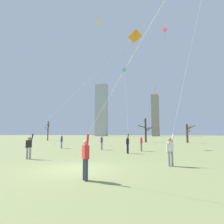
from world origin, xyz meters
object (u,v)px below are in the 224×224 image
Objects in this scene: bystander_far_off_by_trees at (141,143)px; bare_tree_leftmost at (146,129)px; kite_flyer_midfield_left_orange at (56,119)px; bystander_watching_nearby at (102,142)px; kite_flyer_far_back_green at (127,132)px; kite_flyer_midfield_right_blue at (178,114)px; distant_kite_high_overhead_yellow at (93,36)px; distant_kite_low_near_trees_red at (167,37)px; bare_tree_rightmost at (187,133)px; bare_tree_right_of_center at (48,130)px; bystander_strolling_midfield at (62,141)px; kite_flyer_foreground_left_teal at (141,60)px.

bare_tree_leftmost is (-2.89, 20.99, 1.92)m from bystander_far_off_by_trees.
kite_flyer_midfield_left_orange is at bearing -94.81° from bare_tree_leftmost.
bystander_far_off_by_trees is (4.66, -0.20, 0.00)m from bystander_watching_nearby.
kite_flyer_midfield_right_blue is (4.84, -5.90, 1.08)m from kite_flyer_far_back_green.
distant_kite_low_near_trees_red is at bearing 34.42° from distant_kite_high_overhead_yellow.
bare_tree_rightmost is at bearing 69.42° from kite_flyer_midfield_left_orange.
bare_tree_right_of_center is at bearing 138.51° from bystander_watching_nearby.
bystander_strolling_midfield is 29.04m from bare_tree_right_of_center.
kite_flyer_foreground_left_teal reaches higher than kite_flyer_midfield_right_blue.
bare_tree_rightmost is at bearing 73.98° from kite_flyer_far_back_green.
distant_kite_high_overhead_yellow reaches higher than bystander_far_off_by_trees.
bystander_watching_nearby is (-7.41, 14.73, -3.26)m from kite_flyer_foreground_left_teal.
kite_flyer_far_back_green is 0.61× the size of kite_flyer_foreground_left_teal.
bystander_strolling_midfield is 26.25m from bare_tree_rightmost.
kite_flyer_far_back_green is at bearing -99.97° from distant_kite_low_near_trees_red.
kite_flyer_midfield_right_blue reaches higher than bystander_watching_nearby.
kite_flyer_midfield_left_orange is 2.28× the size of bare_tree_leftmost.
kite_flyer_midfield_right_blue is 10.88× the size of bystander_strolling_midfield.
kite_flyer_midfield_right_blue is 10.88× the size of bystander_far_off_by_trees.
distant_kite_low_near_trees_red is (12.69, 8.70, 2.06)m from distant_kite_high_overhead_yellow.
bystander_far_off_by_trees is at bearing 100.72° from kite_flyer_foreground_left_teal.
bystander_strolling_midfield is (-14.13, 8.31, -2.20)m from kite_flyer_midfield_right_blue.
bystander_watching_nearby is at bearing 149.91° from kite_flyer_far_back_green.
bystander_watching_nearby is (-3.61, 2.09, -1.12)m from kite_flyer_far_back_green.
bare_tree_right_of_center is at bearing 177.36° from bare_tree_leftmost.
kite_flyer_midfield_right_blue reaches higher than bare_tree_leftmost.
kite_flyer_foreground_left_teal is 11.16× the size of bystander_far_off_by_trees.
kite_flyer_midfield_right_blue reaches higher than kite_flyer_far_back_green.
bystander_strolling_midfield is 30.08m from distant_kite_low_near_trees_red.
kite_flyer_midfield_left_orange is at bearing -124.30° from bystander_far_off_by_trees.
bare_tree_right_of_center is at bearing 131.52° from bystander_strolling_midfield.
kite_flyer_midfield_left_orange is at bearing -125.89° from kite_flyer_far_back_green.
kite_flyer_foreground_left_teal is 16.81m from bystander_watching_nearby.
distant_kite_high_overhead_yellow is (-14.03, 17.12, 16.59)m from kite_flyer_midfield_right_blue.
bare_tree_leftmost is 26.70m from bare_tree_right_of_center.
bare_tree_right_of_center is at bearing 128.94° from kite_flyer_midfield_left_orange.
kite_flyer_far_back_green is 28.25m from distant_kite_low_near_trees_red.
bare_tree_rightmost is at bearing 46.23° from distant_kite_low_near_trees_red.
kite_flyer_midfield_left_orange is 7.34× the size of bystander_strolling_midfield.
kite_flyer_midfield_left_orange is 9.66m from bystander_far_off_by_trees.
bare_tree_right_of_center is (-26.67, 1.23, -0.04)m from bare_tree_leftmost.
bare_tree_leftmost reaches higher than bystander_watching_nearby.
distant_kite_low_near_trees_red is at bearing 73.26° from kite_flyer_midfield_left_orange.
kite_flyer_midfield_right_blue is 1.48× the size of kite_flyer_midfield_left_orange.
bare_tree_rightmost is at bearing 75.24° from bystander_far_off_by_trees.
distant_kite_high_overhead_yellow is (-5.58, 9.12, 18.78)m from bystander_watching_nearby.
distant_kite_high_overhead_yellow is 28.73m from bare_tree_right_of_center.
kite_flyer_foreground_left_teal is 20.22m from bystander_strolling_midfield.
distant_kite_high_overhead_yellow is (-13.00, 23.86, 15.52)m from kite_flyer_foreground_left_teal.
distant_kite_high_overhead_yellow is at bearing -33.73° from bare_tree_right_of_center.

